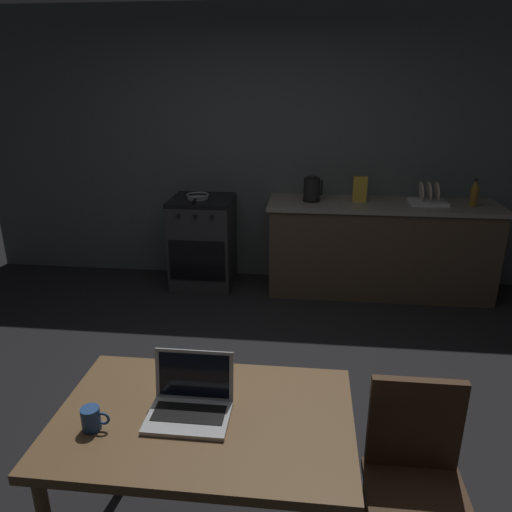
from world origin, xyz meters
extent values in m
plane|color=black|center=(0.00, 0.00, 0.00)|extent=(12.00, 12.00, 0.00)
cube|color=#515657|center=(0.30, 2.43, 1.34)|extent=(6.40, 0.10, 2.67)
cube|color=#4C3D2D|center=(1.21, 2.08, 0.43)|extent=(2.10, 0.60, 0.86)
cube|color=gray|center=(1.21, 2.08, 0.88)|extent=(2.16, 0.64, 0.04)
cube|color=#2D2D30|center=(-0.53, 2.08, 0.43)|extent=(0.60, 0.60, 0.86)
cube|color=black|center=(-0.53, 2.08, 0.88)|extent=(0.60, 0.60, 0.04)
cube|color=black|center=(-0.53, 1.77, 0.36)|extent=(0.54, 0.01, 0.40)
cylinder|color=black|center=(-0.69, 1.76, 0.80)|extent=(0.04, 0.02, 0.04)
cylinder|color=black|center=(-0.53, 1.76, 0.80)|extent=(0.04, 0.02, 0.04)
cylinder|color=black|center=(-0.37, 1.76, 0.80)|extent=(0.04, 0.02, 0.04)
cube|color=brown|center=(0.13, -0.96, 0.74)|extent=(1.17, 0.76, 0.04)
cylinder|color=brown|center=(-0.39, -0.64, 0.36)|extent=(0.05, 0.05, 0.72)
cylinder|color=brown|center=(0.66, -0.64, 0.36)|extent=(0.05, 0.05, 0.72)
cube|color=#4C331E|center=(0.98, -0.98, 0.43)|extent=(0.40, 0.40, 0.04)
cube|color=#4C331E|center=(0.98, -0.80, 0.66)|extent=(0.38, 0.04, 0.42)
cylinder|color=#4C331E|center=(0.81, -0.81, 0.21)|extent=(0.04, 0.04, 0.41)
cube|color=silver|center=(0.08, -1.00, 0.76)|extent=(0.32, 0.22, 0.02)
cube|color=black|center=(0.08, -0.98, 0.77)|extent=(0.28, 0.12, 0.00)
cube|color=silver|center=(0.08, -0.87, 0.88)|extent=(0.32, 0.04, 0.21)
cube|color=black|center=(0.08, -0.88, 0.88)|extent=(0.29, 0.03, 0.18)
cylinder|color=black|center=(0.54, 2.08, 0.91)|extent=(0.16, 0.16, 0.02)
cylinder|color=black|center=(0.54, 2.08, 1.02)|extent=(0.16, 0.16, 0.20)
cylinder|color=black|center=(0.54, 2.08, 1.13)|extent=(0.09, 0.09, 0.02)
cube|color=black|center=(0.63, 2.08, 1.03)|extent=(0.02, 0.02, 0.14)
cylinder|color=#8C601E|center=(2.01, 2.03, 0.99)|extent=(0.07, 0.07, 0.18)
cone|color=#8C601E|center=(2.01, 2.03, 1.11)|extent=(0.07, 0.07, 0.06)
cylinder|color=black|center=(2.01, 2.03, 1.15)|extent=(0.03, 0.03, 0.02)
cylinder|color=gray|center=(-0.56, 2.06, 0.91)|extent=(0.21, 0.21, 0.01)
torus|color=gray|center=(-0.56, 2.06, 0.94)|extent=(0.22, 0.22, 0.02)
cylinder|color=black|center=(-0.56, 1.86, 0.92)|extent=(0.02, 0.18, 0.02)
cylinder|color=#264C8C|center=(-0.27, -1.09, 0.80)|extent=(0.07, 0.07, 0.09)
torus|color=#264C8C|center=(-0.22, -1.09, 0.81)|extent=(0.05, 0.01, 0.05)
cube|color=gold|center=(0.99, 2.10, 1.02)|extent=(0.13, 0.05, 0.24)
cube|color=silver|center=(1.62, 2.08, 0.92)|extent=(0.34, 0.26, 0.03)
cylinder|color=beige|center=(1.55, 2.08, 1.02)|extent=(0.04, 0.18, 0.18)
cylinder|color=beige|center=(1.62, 2.08, 1.02)|extent=(0.04, 0.18, 0.18)
cylinder|color=beige|center=(1.69, 2.08, 1.02)|extent=(0.04, 0.18, 0.18)
camera|label=1|loc=(0.51, -2.53, 2.00)|focal=34.33mm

